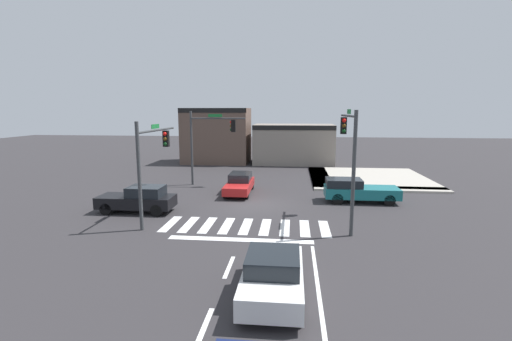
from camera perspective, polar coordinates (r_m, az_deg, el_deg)
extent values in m
plane|color=#302D30|center=(23.48, -0.17, -5.30)|extent=(120.00, 120.00, 0.00)
cube|color=silver|center=(20.09, -13.23, -8.10)|extent=(0.49, 2.72, 0.01)
cube|color=silver|center=(19.79, -10.43, -8.27)|extent=(0.49, 2.72, 0.01)
cube|color=silver|center=(19.54, -7.55, -8.43)|extent=(0.49, 2.72, 0.01)
cube|color=silver|center=(19.34, -4.60, -8.57)|extent=(0.49, 2.72, 0.01)
cube|color=silver|center=(19.19, -1.59, -8.69)|extent=(0.49, 2.72, 0.01)
cube|color=silver|center=(19.09, 1.46, -8.78)|extent=(0.49, 2.72, 0.01)
cube|color=silver|center=(19.04, 4.53, -8.86)|extent=(0.49, 2.72, 0.01)
cube|color=silver|center=(19.05, 7.61, -8.91)|extent=(0.49, 2.72, 0.01)
cube|color=silver|center=(19.11, 10.68, -8.93)|extent=(0.49, 2.72, 0.01)
cube|color=white|center=(17.31, -2.46, -10.73)|extent=(6.80, 0.50, 0.01)
cube|color=white|center=(14.57, -4.22, -14.77)|extent=(0.16, 2.00, 0.01)
cube|color=white|center=(11.12, -8.11, -23.12)|extent=(0.16, 2.00, 0.01)
cylinder|color=yellow|center=(14.90, 4.01, -14.20)|extent=(1.03, 1.03, 0.01)
cylinder|color=white|center=(14.91, 3.09, -14.16)|extent=(0.16, 0.16, 0.00)
cylinder|color=white|center=(14.90, 4.92, -14.20)|extent=(0.16, 0.16, 0.00)
cube|color=white|center=(14.90, 4.01, -14.19)|extent=(0.46, 0.04, 0.00)
cube|color=#B2AA9E|center=(29.16, 18.86, -2.74)|extent=(10.00, 1.60, 0.15)
cube|color=#B2AA9E|center=(33.20, 9.93, -0.94)|extent=(1.60, 10.00, 0.15)
cube|color=#B2AA9E|center=(33.76, 17.06, -1.04)|extent=(10.00, 10.00, 0.15)
cube|color=brown|center=(42.14, -6.13, 5.46)|extent=(7.33, 5.10, 6.18)
cube|color=black|center=(39.75, -6.91, 9.31)|extent=(7.33, 0.50, 0.50)
cube|color=gray|center=(41.32, 5.88, 4.13)|extent=(8.79, 5.14, 4.37)
cube|color=black|center=(38.82, 5.93, 6.66)|extent=(8.79, 0.50, 0.50)
cylinder|color=#383A3D|center=(18.84, -17.76, -0.97)|extent=(0.18, 0.18, 5.43)
cylinder|color=#383A3D|center=(21.05, -15.16, 6.10)|extent=(0.12, 5.33, 0.12)
cube|color=black|center=(22.35, -13.87, 4.85)|extent=(0.32, 0.32, 0.95)
sphere|color=red|center=(22.17, -14.05, 5.57)|extent=(0.22, 0.22, 0.22)
sphere|color=#4C330C|center=(22.19, -14.02, 4.81)|extent=(0.22, 0.22, 0.22)
sphere|color=#0C3814|center=(22.21, -13.99, 4.06)|extent=(0.22, 0.22, 0.22)
cube|color=#197233|center=(20.79, -15.45, 6.66)|extent=(0.03, 1.10, 0.24)
cylinder|color=#383A3D|center=(17.64, 14.99, -0.62)|extent=(0.18, 0.18, 5.98)
cylinder|color=#383A3D|center=(19.86, 14.19, 8.28)|extent=(0.12, 4.99, 0.12)
cube|color=black|center=(21.45, 13.52, 6.83)|extent=(0.32, 0.32, 0.95)
sphere|color=red|center=(21.28, 13.61, 7.60)|extent=(0.22, 0.22, 0.22)
sphere|color=#4C330C|center=(21.29, 13.58, 6.81)|extent=(0.22, 0.22, 0.22)
sphere|color=#0C3814|center=(21.30, 13.55, 6.02)|extent=(0.22, 0.22, 0.22)
cube|color=#197233|center=(19.61, 14.32, 8.90)|extent=(0.03, 1.10, 0.24)
cylinder|color=#383A3D|center=(29.56, -10.01, 3.42)|extent=(0.18, 0.18, 5.89)
cylinder|color=#383A3D|center=(28.89, -5.96, 8.10)|extent=(4.34, 0.12, 0.12)
cube|color=black|center=(28.69, -3.56, 6.97)|extent=(0.32, 0.32, 0.95)
sphere|color=red|center=(28.70, -3.91, 7.56)|extent=(0.22, 0.22, 0.22)
sphere|color=#4C330C|center=(28.71, -3.90, 6.97)|extent=(0.22, 0.22, 0.22)
sphere|color=#0C3814|center=(28.73, -3.89, 6.38)|extent=(0.22, 0.22, 0.22)
cube|color=#197233|center=(28.93, -6.40, 8.53)|extent=(1.10, 0.03, 0.24)
cube|color=red|center=(26.35, -2.62, -2.43)|extent=(1.70, 4.56, 0.56)
cube|color=black|center=(26.78, -2.45, -1.00)|extent=(1.50, 2.17, 0.57)
cylinder|color=black|center=(24.81, -1.45, -3.77)|extent=(0.22, 0.61, 0.61)
cylinder|color=black|center=(25.03, -4.82, -3.68)|extent=(0.22, 0.61, 0.61)
cylinder|color=black|center=(27.81, -0.64, -2.32)|extent=(0.22, 0.61, 0.61)
cylinder|color=black|center=(28.01, -3.65, -2.25)|extent=(0.22, 0.61, 0.61)
cube|color=white|center=(12.24, 2.66, -16.52)|extent=(1.90, 4.14, 0.67)
cube|color=black|center=(11.95, 2.68, -13.98)|extent=(1.67, 1.91, 0.54)
cylinder|color=black|center=(13.70, -0.64, -14.96)|extent=(0.22, 0.63, 0.63)
cylinder|color=black|center=(13.63, 6.65, -15.16)|extent=(0.22, 0.63, 0.63)
cylinder|color=black|center=(11.22, -2.37, -20.87)|extent=(0.22, 0.63, 0.63)
cylinder|color=black|center=(11.13, 6.85, -21.20)|extent=(0.22, 0.63, 0.63)
cube|color=#196B70|center=(24.90, 16.12, -3.27)|extent=(4.73, 1.87, 0.67)
cube|color=black|center=(24.60, 13.55, -1.88)|extent=(2.28, 1.64, 0.53)
cylinder|color=black|center=(26.08, 19.25, -3.53)|extent=(0.71, 0.22, 0.71)
cylinder|color=black|center=(24.53, 20.13, -4.39)|extent=(0.71, 0.22, 0.71)
cylinder|color=black|center=(25.52, 12.20, -3.49)|extent=(0.71, 0.22, 0.71)
cylinder|color=black|center=(23.93, 12.63, -4.37)|extent=(0.71, 0.22, 0.71)
cube|color=black|center=(22.74, -18.17, -4.60)|extent=(4.43, 1.74, 0.66)
cube|color=black|center=(22.35, -16.80, -3.12)|extent=(2.01, 1.53, 0.58)
cylinder|color=black|center=(22.81, -22.38, -5.57)|extent=(0.69, 0.22, 0.69)
cylinder|color=black|center=(24.11, -20.69, -4.68)|extent=(0.69, 0.22, 0.69)
cylinder|color=black|center=(21.56, -15.27, -6.03)|extent=(0.69, 0.22, 0.69)
cylinder|color=black|center=(22.94, -13.92, -5.04)|extent=(0.69, 0.22, 0.69)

